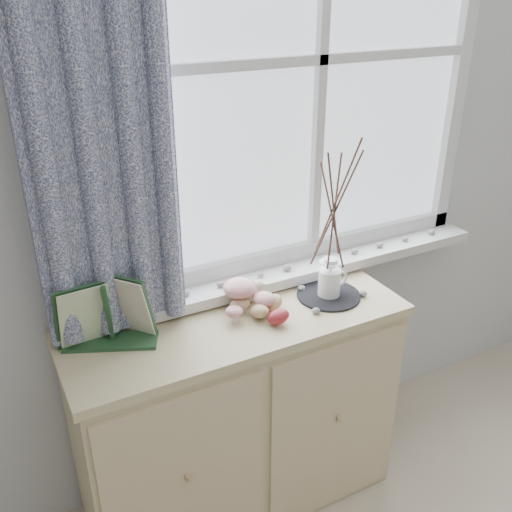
{
  "coord_description": "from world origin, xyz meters",
  "views": [
    {
      "loc": [
        -0.87,
        0.25,
        1.91
      ],
      "look_at": [
        -0.1,
        1.7,
        1.1
      ],
      "focal_mm": 40.0,
      "sensor_mm": 36.0,
      "label": 1
    }
  ],
  "objects_px": {
    "botanical_book": "(110,316)",
    "toadstool_cluster": "(244,294)",
    "twig_pitcher": "(334,206)",
    "sideboard": "(239,415)"
  },
  "relations": [
    {
      "from": "sideboard",
      "to": "botanical_book",
      "type": "height_order",
      "value": "botanical_book"
    },
    {
      "from": "toadstool_cluster",
      "to": "twig_pitcher",
      "type": "height_order",
      "value": "twig_pitcher"
    },
    {
      "from": "sideboard",
      "to": "botanical_book",
      "type": "bearing_deg",
      "value": 175.79
    },
    {
      "from": "sideboard",
      "to": "toadstool_cluster",
      "type": "distance_m",
      "value": 0.49
    },
    {
      "from": "sideboard",
      "to": "botanical_book",
      "type": "relative_size",
      "value": 3.53
    },
    {
      "from": "botanical_book",
      "to": "sideboard",
      "type": "bearing_deg",
      "value": 19.56
    },
    {
      "from": "toadstool_cluster",
      "to": "twig_pitcher",
      "type": "bearing_deg",
      "value": -10.86
    },
    {
      "from": "botanical_book",
      "to": "toadstool_cluster",
      "type": "xyz_separation_m",
      "value": [
        0.47,
        0.01,
        -0.05
      ]
    },
    {
      "from": "toadstool_cluster",
      "to": "twig_pitcher",
      "type": "xyz_separation_m",
      "value": [
        0.32,
        -0.06,
        0.29
      ]
    },
    {
      "from": "twig_pitcher",
      "to": "botanical_book",
      "type": "bearing_deg",
      "value": -175.51
    }
  ]
}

